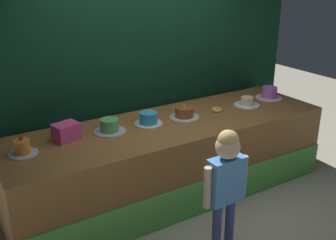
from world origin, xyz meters
name	(u,v)px	position (x,y,z in m)	size (l,w,h in m)	color
ground_plane	(198,215)	(0.00, 0.00, 0.00)	(12.00, 12.00, 0.00)	#BCB29E
stage_platform	(171,159)	(0.00, 0.54, 0.43)	(3.68, 1.11, 0.87)	brown
curtain_backdrop	(142,66)	(0.00, 1.19, 1.38)	(4.41, 0.08, 2.76)	black
child_figure	(226,176)	(-0.14, -0.58, 0.78)	(0.47, 0.21, 1.21)	#3F4C8C
pink_box	(66,132)	(-1.12, 0.70, 0.96)	(0.24, 0.19, 0.17)	#E94995
donut	(217,110)	(0.67, 0.58, 0.89)	(0.13, 0.13, 0.04)	#F2BF4C
cake_far_left	(22,148)	(-1.56, 0.59, 0.94)	(0.27, 0.27, 0.18)	silver
cake_left	(110,126)	(-0.67, 0.66, 0.93)	(0.33, 0.33, 0.18)	silver
cake_center_left	(148,119)	(-0.22, 0.65, 0.93)	(0.31, 0.31, 0.17)	white
cake_center_right	(184,113)	(0.22, 0.61, 0.93)	(0.34, 0.34, 0.16)	silver
cake_right	(247,102)	(1.12, 0.55, 0.92)	(0.32, 0.32, 0.11)	white
cake_far_right	(269,93)	(1.56, 0.62, 0.94)	(0.34, 0.34, 0.15)	white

